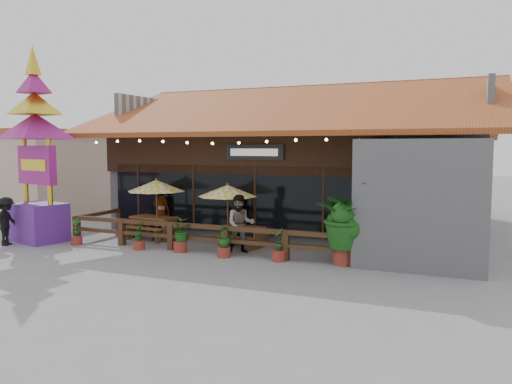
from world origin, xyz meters
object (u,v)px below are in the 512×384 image
at_px(thai_sign_tower, 35,131).
at_px(pedestrian, 6,221).
at_px(picnic_table_right, 243,233).
at_px(umbrella_left, 156,186).
at_px(umbrella_right, 228,191).
at_px(tropical_plant, 345,217).
at_px(picnic_table_left, 154,224).

relative_size(thai_sign_tower, pedestrian, 4.46).
bearing_deg(thai_sign_tower, picnic_table_right, 15.45).
height_order(umbrella_left, umbrella_right, umbrella_left).
bearing_deg(tropical_plant, thai_sign_tower, -175.97).
xyz_separation_m(umbrella_left, picnic_table_right, (3.39, 0.10, -1.50)).
height_order(umbrella_left, tropical_plant, tropical_plant).
distance_m(picnic_table_left, thai_sign_tower, 5.27).
xyz_separation_m(umbrella_right, picnic_table_left, (-3.13, 0.18, -1.33)).
relative_size(umbrella_left, thai_sign_tower, 0.38).
height_order(umbrella_right, tropical_plant, tropical_plant).
relative_size(umbrella_left, tropical_plant, 1.17).
xyz_separation_m(umbrella_left, umbrella_right, (2.88, -0.00, -0.08)).
distance_m(picnic_table_left, pedestrian, 4.99).
bearing_deg(umbrella_right, picnic_table_left, 176.76).
height_order(picnic_table_right, thai_sign_tower, thai_sign_tower).
bearing_deg(thai_sign_tower, tropical_plant, 4.03).
height_order(picnic_table_left, tropical_plant, tropical_plant).
xyz_separation_m(picnic_table_left, tropical_plant, (7.43, -1.28, 0.82)).
distance_m(umbrella_right, pedestrian, 7.71).
height_order(umbrella_right, picnic_table_left, umbrella_right).
distance_m(picnic_table_left, tropical_plant, 7.58).
xyz_separation_m(picnic_table_left, picnic_table_right, (3.65, -0.08, -0.08)).
height_order(thai_sign_tower, tropical_plant, thai_sign_tower).
distance_m(umbrella_left, pedestrian, 5.21).
xyz_separation_m(picnic_table_right, thai_sign_tower, (-7.15, -1.98, 3.46)).
xyz_separation_m(picnic_table_right, pedestrian, (-7.60, -2.96, 0.36)).
xyz_separation_m(umbrella_left, picnic_table_left, (-0.26, 0.17, -1.42)).
distance_m(picnic_table_left, picnic_table_right, 3.65).
distance_m(umbrella_right, thai_sign_tower, 7.19).
bearing_deg(umbrella_left, umbrella_right, -0.06).
bearing_deg(picnic_table_right, umbrella_left, -178.36).
relative_size(picnic_table_right, pedestrian, 0.96).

